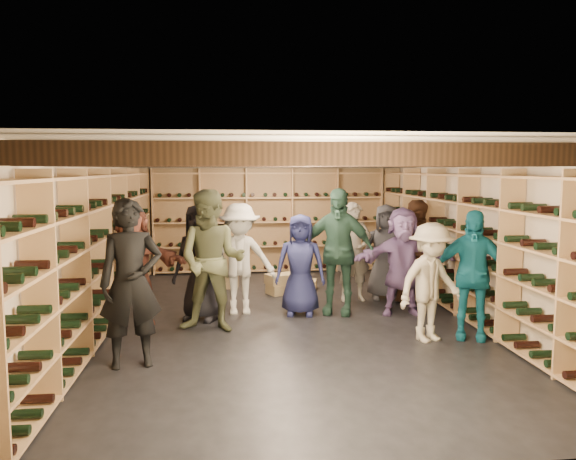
{
  "coord_description": "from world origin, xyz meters",
  "views": [
    {
      "loc": [
        -0.88,
        -7.71,
        2.15
      ],
      "look_at": [
        -0.01,
        0.2,
        1.28
      ],
      "focal_mm": 35.0,
      "sensor_mm": 36.0,
      "label": 1
    }
  ],
  "objects_px": {
    "crate_loose": "(302,284)",
    "person_0": "(201,262)",
    "person_4": "(471,275)",
    "person_5": "(132,264)",
    "person_3": "(431,282)",
    "person_8": "(419,252)",
    "person_7": "(354,252)",
    "person_12": "(386,252)",
    "person_2": "(212,261)",
    "person_11": "(402,261)",
    "person_6": "(300,265)",
    "person_10": "(337,251)",
    "person_9": "(240,259)",
    "crate_stack_right": "(282,284)",
    "crate_stack_left": "(224,269)",
    "person_1": "(131,283)"
  },
  "relations": [
    {
      "from": "person_0",
      "to": "crate_stack_right",
      "type": "bearing_deg",
      "value": 70.3
    },
    {
      "from": "person_9",
      "to": "person_10",
      "type": "distance_m",
      "value": 1.45
    },
    {
      "from": "crate_stack_right",
      "to": "person_9",
      "type": "height_order",
      "value": "person_9"
    },
    {
      "from": "crate_loose",
      "to": "person_4",
      "type": "bearing_deg",
      "value": -61.06
    },
    {
      "from": "person_4",
      "to": "person_8",
      "type": "relative_size",
      "value": 0.99
    },
    {
      "from": "person_4",
      "to": "person_1",
      "type": "bearing_deg",
      "value": -149.57
    },
    {
      "from": "person_2",
      "to": "crate_loose",
      "type": "bearing_deg",
      "value": 71.21
    },
    {
      "from": "crate_stack_left",
      "to": "person_1",
      "type": "distance_m",
      "value": 4.11
    },
    {
      "from": "person_5",
      "to": "person_9",
      "type": "bearing_deg",
      "value": 17.61
    },
    {
      "from": "person_5",
      "to": "person_4",
      "type": "bearing_deg",
      "value": -11.2
    },
    {
      "from": "person_1",
      "to": "person_9",
      "type": "distance_m",
      "value": 2.42
    },
    {
      "from": "person_6",
      "to": "crate_stack_left",
      "type": "bearing_deg",
      "value": 129.06
    },
    {
      "from": "crate_stack_left",
      "to": "person_8",
      "type": "bearing_deg",
      "value": -25.03
    },
    {
      "from": "person_6",
      "to": "person_10",
      "type": "relative_size",
      "value": 0.8
    },
    {
      "from": "crate_loose",
      "to": "person_0",
      "type": "height_order",
      "value": "person_0"
    },
    {
      "from": "crate_stack_left",
      "to": "person_10",
      "type": "distance_m",
      "value": 2.66
    },
    {
      "from": "person_4",
      "to": "person_5",
      "type": "xyz_separation_m",
      "value": [
        -4.36,
        1.17,
        0.01
      ]
    },
    {
      "from": "person_3",
      "to": "person_9",
      "type": "bearing_deg",
      "value": 123.55
    },
    {
      "from": "person_2",
      "to": "person_7",
      "type": "xyz_separation_m",
      "value": [
        2.25,
        1.48,
        -0.14
      ]
    },
    {
      "from": "person_4",
      "to": "person_5",
      "type": "height_order",
      "value": "person_5"
    },
    {
      "from": "crate_stack_right",
      "to": "person_10",
      "type": "bearing_deg",
      "value": -64.71
    },
    {
      "from": "person_8",
      "to": "person_10",
      "type": "relative_size",
      "value": 0.88
    },
    {
      "from": "person_7",
      "to": "person_12",
      "type": "xyz_separation_m",
      "value": [
        0.55,
        0.07,
        -0.02
      ]
    },
    {
      "from": "person_4",
      "to": "person_11",
      "type": "relative_size",
      "value": 1.03
    },
    {
      "from": "person_1",
      "to": "person_6",
      "type": "height_order",
      "value": "person_1"
    },
    {
      "from": "person_9",
      "to": "person_2",
      "type": "bearing_deg",
      "value": -116.06
    },
    {
      "from": "person_3",
      "to": "person_11",
      "type": "bearing_deg",
      "value": 65.51
    },
    {
      "from": "person_7",
      "to": "person_11",
      "type": "relative_size",
      "value": 1.01
    },
    {
      "from": "person_0",
      "to": "person_10",
      "type": "distance_m",
      "value": 1.99
    },
    {
      "from": "crate_stack_right",
      "to": "person_5",
      "type": "height_order",
      "value": "person_5"
    },
    {
      "from": "person_4",
      "to": "person_7",
      "type": "height_order",
      "value": "person_4"
    },
    {
      "from": "person_11",
      "to": "person_0",
      "type": "bearing_deg",
      "value": -175.57
    },
    {
      "from": "person_2",
      "to": "person_12",
      "type": "height_order",
      "value": "person_2"
    },
    {
      "from": "crate_stack_right",
      "to": "person_8",
      "type": "distance_m",
      "value": 2.38
    },
    {
      "from": "person_9",
      "to": "person_11",
      "type": "xyz_separation_m",
      "value": [
        2.38,
        -0.3,
        -0.03
      ]
    },
    {
      "from": "crate_stack_right",
      "to": "person_4",
      "type": "distance_m",
      "value": 3.58
    },
    {
      "from": "crate_loose",
      "to": "person_7",
      "type": "xyz_separation_m",
      "value": [
        0.72,
        -0.95,
        0.72
      ]
    },
    {
      "from": "person_3",
      "to": "person_8",
      "type": "height_order",
      "value": "person_8"
    },
    {
      "from": "person_1",
      "to": "person_6",
      "type": "distance_m",
      "value": 2.87
    },
    {
      "from": "person_6",
      "to": "person_7",
      "type": "relative_size",
      "value": 0.93
    },
    {
      "from": "crate_loose",
      "to": "person_9",
      "type": "distance_m",
      "value": 2.09
    },
    {
      "from": "person_9",
      "to": "person_1",
      "type": "bearing_deg",
      "value": -122.01
    },
    {
      "from": "crate_stack_left",
      "to": "person_11",
      "type": "distance_m",
      "value": 3.41
    },
    {
      "from": "person_2",
      "to": "person_12",
      "type": "bearing_deg",
      "value": 42.44
    },
    {
      "from": "person_1",
      "to": "person_3",
      "type": "height_order",
      "value": "person_1"
    },
    {
      "from": "person_5",
      "to": "person_10",
      "type": "bearing_deg",
      "value": 8.22
    },
    {
      "from": "person_0",
      "to": "person_2",
      "type": "xyz_separation_m",
      "value": [
        0.17,
        -0.59,
        0.11
      ]
    },
    {
      "from": "person_4",
      "to": "person_9",
      "type": "height_order",
      "value": "person_9"
    },
    {
      "from": "crate_stack_right",
      "to": "person_10",
      "type": "relative_size",
      "value": 0.32
    },
    {
      "from": "crate_stack_left",
      "to": "person_2",
      "type": "relative_size",
      "value": 0.36
    }
  ]
}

